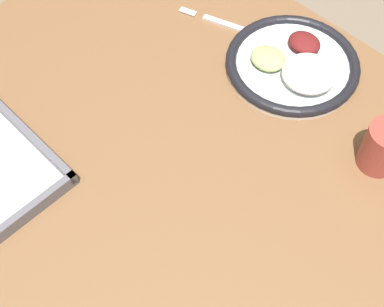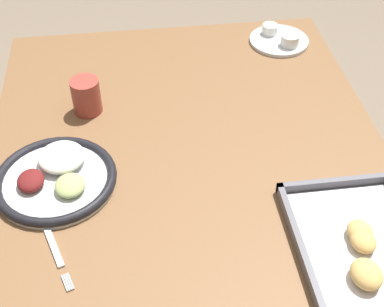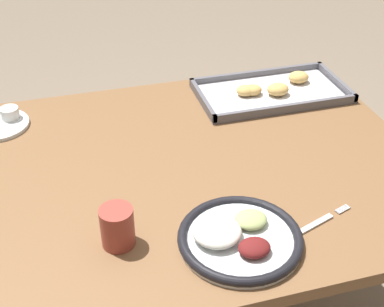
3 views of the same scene
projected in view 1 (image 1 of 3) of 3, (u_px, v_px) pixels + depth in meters
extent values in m
cube|color=brown|center=(195.00, 171.00, 0.89)|extent=(1.12, 0.86, 0.03)
cylinder|color=brown|center=(163.00, 55.00, 1.55)|extent=(0.06, 0.06, 0.73)
cylinder|color=silver|center=(292.00, 65.00, 0.99)|extent=(0.24, 0.24, 0.01)
torus|color=black|center=(293.00, 63.00, 0.99)|extent=(0.25, 0.25, 0.02)
ellipsoid|color=silver|center=(309.00, 74.00, 0.95)|extent=(0.10, 0.10, 0.03)
ellipsoid|color=maroon|center=(304.00, 43.00, 1.00)|extent=(0.06, 0.05, 0.03)
ellipsoid|color=#9EAD6B|center=(268.00, 58.00, 0.98)|extent=(0.07, 0.06, 0.02)
cube|color=silver|center=(235.00, 27.00, 1.05)|extent=(0.13, 0.06, 0.00)
cylinder|color=silver|center=(189.00, 10.00, 1.08)|extent=(0.03, 0.01, 0.00)
cylinder|color=silver|center=(188.00, 11.00, 1.08)|extent=(0.03, 0.01, 0.00)
cylinder|color=silver|center=(188.00, 12.00, 1.07)|extent=(0.03, 0.01, 0.00)
cylinder|color=silver|center=(187.00, 13.00, 1.07)|extent=(0.03, 0.01, 0.00)
cube|color=#595960|center=(14.00, 222.00, 0.80)|extent=(0.01, 0.23, 0.02)
cylinder|color=#993D33|center=(383.00, 147.00, 0.85)|extent=(0.07, 0.07, 0.08)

